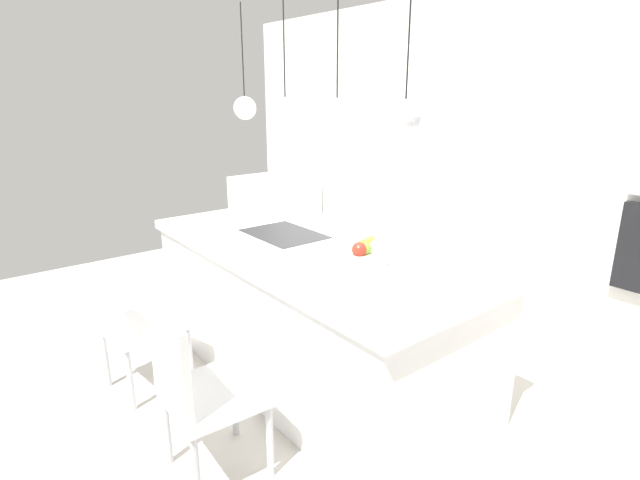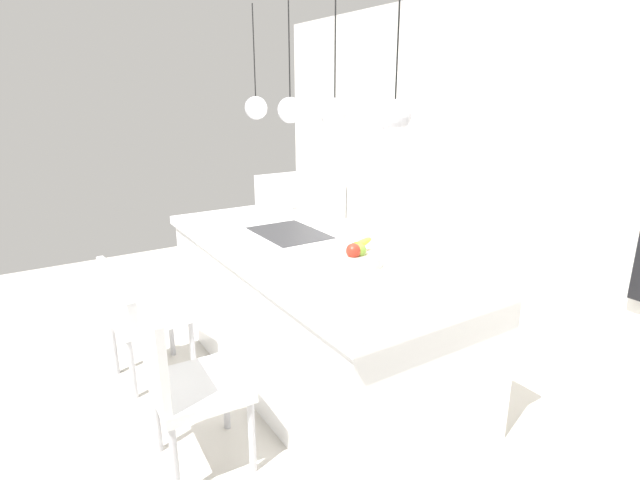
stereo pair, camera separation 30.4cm
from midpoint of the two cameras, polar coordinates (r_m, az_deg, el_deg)
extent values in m
plane|color=#BCB7AD|center=(3.51, 1.66, -14.79)|extent=(6.60, 6.60, 0.00)
cube|color=silver|center=(4.18, 21.10, 8.31)|extent=(6.00, 0.10, 2.60)
cube|color=white|center=(3.31, 1.72, -8.51)|extent=(2.35, 1.05, 0.85)
cube|color=white|center=(3.14, 1.79, -0.99)|extent=(2.41, 1.11, 0.06)
cube|color=#2D2D30|center=(3.37, -1.00, 0.71)|extent=(0.56, 0.40, 0.02)
cylinder|color=silver|center=(3.46, 2.39, 3.11)|extent=(0.02, 0.02, 0.22)
cylinder|color=silver|center=(3.40, 1.30, 4.58)|extent=(0.02, 0.16, 0.02)
cylinder|color=beige|center=(2.76, 7.77, -2.34)|extent=(0.26, 0.26, 0.06)
sphere|color=#B22D1E|center=(2.72, 7.07, -1.28)|extent=(0.08, 0.08, 0.08)
sphere|color=olive|center=(2.75, 7.79, -1.22)|extent=(0.07, 0.07, 0.07)
sphere|color=orange|center=(2.76, 7.37, -1.05)|extent=(0.08, 0.08, 0.08)
ellipsoid|color=yellow|center=(2.78, 7.85, -0.49)|extent=(0.08, 0.19, 0.07)
cube|color=white|center=(5.87, -1.07, 2.88)|extent=(1.10, 0.60, 0.85)
cube|color=white|center=(3.39, -16.65, -8.49)|extent=(0.46, 0.50, 0.06)
cube|color=white|center=(3.24, -20.38, -5.84)|extent=(0.40, 0.08, 0.38)
cylinder|color=#B2B2B7|center=(3.42, -12.00, -12.25)|extent=(0.04, 0.04, 0.40)
cylinder|color=#B2B2B7|center=(3.70, -14.57, -10.03)|extent=(0.04, 0.04, 0.40)
cylinder|color=#B2B2B7|center=(3.29, -18.35, -14.04)|extent=(0.04, 0.04, 0.40)
cylinder|color=#B2B2B7|center=(3.58, -20.44, -11.54)|extent=(0.04, 0.04, 0.40)
cube|color=silver|center=(2.58, -10.35, -16.44)|extent=(0.47, 0.46, 0.06)
cube|color=silver|center=(2.41, -15.22, -12.51)|extent=(0.43, 0.06, 0.43)
cylinder|color=#B2B2B7|center=(2.62, -4.35, -21.81)|extent=(0.04, 0.04, 0.41)
cylinder|color=#B2B2B7|center=(2.91, -7.79, -17.55)|extent=(0.04, 0.04, 0.41)
cylinder|color=#B2B2B7|center=(2.53, -12.83, -24.03)|extent=(0.04, 0.04, 0.41)
cylinder|color=#B2B2B7|center=(2.82, -15.31, -19.27)|extent=(0.04, 0.04, 0.41)
sphere|color=silver|center=(3.63, -4.96, 14.94)|extent=(0.16, 0.16, 0.16)
cylinder|color=black|center=(3.64, -5.12, 20.93)|extent=(0.01, 0.01, 0.60)
sphere|color=silver|center=(3.20, -0.66, 14.76)|extent=(0.16, 0.16, 0.16)
cylinder|color=black|center=(3.21, -0.69, 21.56)|extent=(0.01, 0.01, 0.60)
sphere|color=silver|center=(2.79, 4.92, 14.39)|extent=(0.16, 0.16, 0.16)
cylinder|color=black|center=(2.80, 5.13, 22.19)|extent=(0.01, 0.01, 0.60)
sphere|color=silver|center=(2.41, 12.31, 13.71)|extent=(0.16, 0.16, 0.16)
cylinder|color=black|center=(2.42, 12.92, 22.71)|extent=(0.01, 0.01, 0.60)
camera|label=1|loc=(0.15, -87.14, 0.87)|focal=27.72mm
camera|label=2|loc=(0.15, 92.86, -0.87)|focal=27.72mm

